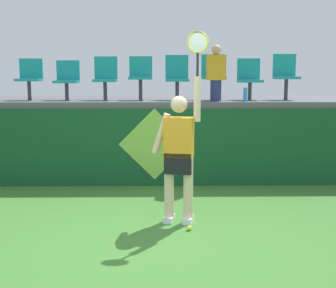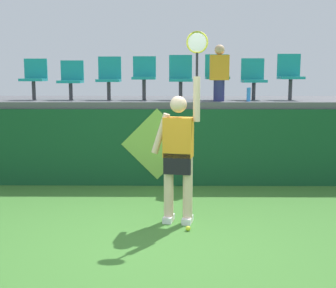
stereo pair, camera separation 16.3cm
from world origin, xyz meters
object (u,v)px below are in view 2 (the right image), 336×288
Objects in this scene: stadium_chair_6 at (253,77)px; tennis_ball at (188,228)px; tennis_player at (179,152)px; stadium_chair_7 at (290,74)px; stadium_chair_2 at (109,76)px; spectator_0 at (219,72)px; stadium_chair_4 at (181,76)px; stadium_chair_3 at (144,75)px; stadium_chair_1 at (71,78)px; stadium_chair_0 at (34,77)px; stadium_chair_5 at (217,74)px; water_bottle at (249,95)px.

tennis_ball is at bearing -112.50° from stadium_chair_6.
tennis_player is 2.89× the size of stadium_chair_7.
stadium_chair_2 is 2.75m from stadium_chair_6.
stadium_chair_2 is 0.81× the size of spectator_0.
tennis_ball is 0.08× the size of stadium_chair_4.
stadium_chair_6 is (2.75, -0.00, -0.02)m from stadium_chair_2.
stadium_chair_2 is at bearing 114.24° from tennis_player.
tennis_ball is 0.08× the size of stadium_chair_3.
stadium_chair_1 is at bearing -179.58° from stadium_chair_2.
stadium_chair_3 reaches higher than stadium_chair_0.
stadium_chair_0 is 4.88m from stadium_chair_7.
tennis_ball is 4.70m from stadium_chair_0.
stadium_chair_6 is at bearing 63.14° from tennis_player.
stadium_chair_4 is at bearing 90.85° from tennis_ball.
stadium_chair_7 is (0.69, 0.00, 0.06)m from stadium_chair_6.
stadium_chair_5 reaches higher than stadium_chair_4.
tennis_player is 3.73m from stadium_chair_7.
stadium_chair_5 is at bearing 0.06° from stadium_chair_1.
tennis_player reaches higher than stadium_chair_4.
tennis_player is at bearing 108.39° from tennis_ball.
stadium_chair_1 is 2.78m from stadium_chair_5.
stadium_chair_0 is at bearing -179.83° from stadium_chair_4.
tennis_ball is 0.08× the size of stadium_chair_6.
stadium_chair_0 is 3.52m from spectator_0.
stadium_chair_6 is (2.08, 0.00, -0.04)m from stadium_chair_3.
spectator_0 reaches higher than stadium_chair_1.
stadium_chair_6 is (1.46, 2.87, 0.96)m from tennis_player.
stadium_chair_4 is at bearing 0.21° from stadium_chair_1.
stadium_chair_4 is 2.08m from stadium_chair_7.
stadium_chair_2 is (-2.58, 0.52, 0.32)m from water_bottle.
stadium_chair_7 is at bearing 0.06° from stadium_chair_1.
stadium_chair_4 is at bearing 0.10° from stadium_chair_2.
stadium_chair_5 reaches higher than water_bottle.
tennis_player is at bearing -46.46° from stadium_chair_0.
stadium_chair_7 reaches higher than stadium_chair_0.
stadium_chair_1 is 2.82m from spectator_0.
stadium_chair_2 is 0.94× the size of stadium_chair_7.
stadium_chair_3 is 2.77m from stadium_chair_7.
tennis_ball is 3.35m from water_bottle.
stadium_chair_7 is at bearing 0.10° from stadium_chair_6.
water_bottle is 0.63m from stadium_chair_6.
spectator_0 is (1.39, -0.44, 0.05)m from stadium_chair_3.
stadium_chair_3 is 0.95× the size of stadium_chair_7.
water_bottle is 0.29× the size of stadium_chair_7.
tennis_player is 1.01m from tennis_ball.
stadium_chair_0 is at bearing -179.93° from stadium_chair_1.
spectator_0 reaches higher than water_bottle.
tennis_player is 2.92× the size of stadium_chair_5.
stadium_chair_2 is at bearing 179.95° from stadium_chair_6.
stadium_chair_2 reaches higher than water_bottle.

